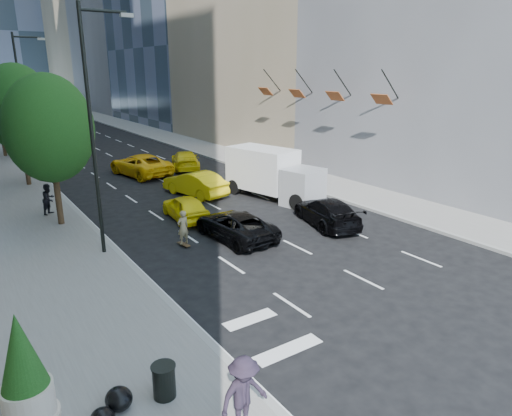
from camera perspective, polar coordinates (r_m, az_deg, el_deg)
ground at (r=20.23m, az=2.96°, el=-5.49°), size 160.00×160.00×0.00m
sidewalk_right at (r=50.27m, az=-8.67°, el=8.06°), size 4.00×120.00×0.15m
lamp_near at (r=19.62m, az=-19.49°, el=10.44°), size 2.13×0.22×10.00m
lamp_far at (r=37.26m, az=-27.00°, el=12.27°), size 2.13×0.22×10.00m
tree_near at (r=24.38m, az=-24.45°, el=9.00°), size 4.20×4.20×7.46m
tree_mid at (r=34.21m, az=-27.64°, el=11.07°), size 4.50×4.50×7.99m
facade_flags at (r=33.22m, az=7.58°, el=14.20°), size 1.85×13.30×2.05m
skateboarder at (r=20.82m, az=-9.10°, el=-2.70°), size 0.63×0.46×1.58m
black_sedan_lincoln at (r=21.54m, az=-2.60°, el=-2.17°), size 2.38×4.85×1.32m
black_sedan_mercedes at (r=23.68m, az=8.83°, el=-0.47°), size 3.17×5.18×1.40m
taxi_a at (r=24.60m, az=-8.82°, el=0.10°), size 1.91×4.03×1.33m
taxi_b at (r=29.16m, az=-7.63°, el=3.05°), size 2.69×4.97×1.55m
taxi_c at (r=35.58m, az=-14.26°, el=5.26°), size 3.64×6.19×1.62m
taxi_d at (r=37.19m, az=-8.84°, el=5.95°), size 3.70×5.38×1.45m
city_bus at (r=49.41m, az=-24.66°, el=8.49°), size 3.22×12.41×3.44m
box_truck at (r=28.21m, az=2.07°, el=4.31°), size 3.63×6.67×3.03m
pedestrian_a at (r=27.07m, az=-24.48°, el=1.03°), size 1.03×1.03×1.69m
pedestrian_c at (r=10.51m, az=-1.53°, el=-22.37°), size 1.23×0.76×1.84m
trash_can at (r=11.89m, az=-11.41°, el=-20.50°), size 0.55×0.55×0.82m
planter_shrub at (r=11.73m, az=-27.05°, el=-17.66°), size 1.11×1.11×2.67m
garbage_bags at (r=11.73m, az=-17.50°, el=-22.61°), size 1.08×1.04×0.53m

